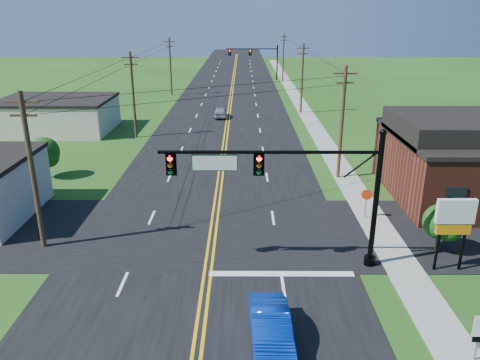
{
  "coord_description": "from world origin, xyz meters",
  "views": [
    {
      "loc": [
        1.96,
        -14.1,
        12.82
      ],
      "look_at": [
        1.85,
        10.0,
        4.12
      ],
      "focal_mm": 35.0,
      "sensor_mm": 36.0,
      "label": 1
    }
  ],
  "objects_px": {
    "signal_mast_main": "(289,182)",
    "signal_mast_far": "(255,57)",
    "route_sign": "(480,331)",
    "stop_sign": "(367,198)",
    "blue_car": "(271,331)"
  },
  "relations": [
    {
      "from": "blue_car",
      "to": "stop_sign",
      "type": "bearing_deg",
      "value": 57.97
    },
    {
      "from": "signal_mast_far",
      "to": "stop_sign",
      "type": "distance_m",
      "value": 66.32
    },
    {
      "from": "signal_mast_main",
      "to": "stop_sign",
      "type": "relative_size",
      "value": 5.5
    },
    {
      "from": "route_sign",
      "to": "stop_sign",
      "type": "bearing_deg",
      "value": 95.53
    },
    {
      "from": "stop_sign",
      "to": "signal_mast_main",
      "type": "bearing_deg",
      "value": -115.53
    },
    {
      "from": "route_sign",
      "to": "stop_sign",
      "type": "height_order",
      "value": "route_sign"
    },
    {
      "from": "signal_mast_main",
      "to": "blue_car",
      "type": "bearing_deg",
      "value": -100.64
    },
    {
      "from": "signal_mast_main",
      "to": "route_sign",
      "type": "distance_m",
      "value": 10.47
    },
    {
      "from": "signal_mast_main",
      "to": "signal_mast_far",
      "type": "relative_size",
      "value": 1.03
    },
    {
      "from": "route_sign",
      "to": "stop_sign",
      "type": "distance_m",
      "value": 13.38
    },
    {
      "from": "signal_mast_main",
      "to": "stop_sign",
      "type": "bearing_deg",
      "value": 46.44
    },
    {
      "from": "signal_mast_main",
      "to": "signal_mast_far",
      "type": "bearing_deg",
      "value": 89.92
    },
    {
      "from": "signal_mast_main",
      "to": "route_sign",
      "type": "bearing_deg",
      "value": -47.84
    },
    {
      "from": "blue_car",
      "to": "stop_sign",
      "type": "xyz_separation_m",
      "value": [
        6.91,
        12.49,
        0.73
      ]
    },
    {
      "from": "signal_mast_far",
      "to": "route_sign",
      "type": "relative_size",
      "value": 4.52
    }
  ]
}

